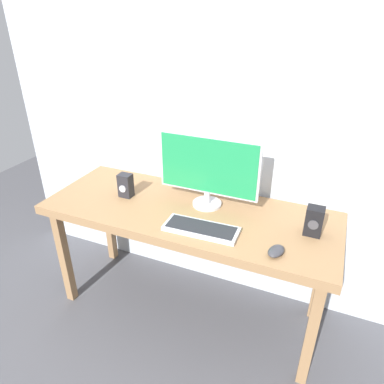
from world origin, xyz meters
TOP-DOWN VIEW (x-y plane):
  - ground_plane at (0.00, 0.00)m, footprint 6.00×6.00m
  - wall_back at (0.00, 0.36)m, footprint 3.01×0.04m
  - desk at (0.00, 0.00)m, footprint 1.71×0.65m
  - monitor at (0.08, 0.10)m, footprint 0.59×0.17m
  - keyboard_primary at (0.15, -0.17)m, footprint 0.40×0.16m
  - mouse at (0.55, -0.21)m, footprint 0.09×0.12m
  - speaker_right at (0.69, 0.03)m, footprint 0.09×0.08m
  - audio_controller at (-0.42, 0.00)m, footprint 0.08×0.08m

SIDE VIEW (x-z plane):
  - ground_plane at x=0.00m, z-range 0.00..0.00m
  - desk at x=0.00m, z-range 0.31..1.07m
  - keyboard_primary at x=0.15m, z-range 0.76..0.79m
  - mouse at x=0.55m, z-range 0.76..0.80m
  - audio_controller at x=-0.42m, z-range 0.76..0.91m
  - speaker_right at x=0.69m, z-range 0.76..0.92m
  - monitor at x=0.08m, z-range 0.78..1.20m
  - wall_back at x=0.00m, z-range 0.00..3.00m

